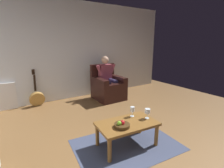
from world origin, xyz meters
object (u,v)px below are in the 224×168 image
(person_seated, at_px, (107,76))
(wine_glass_far, at_px, (147,112))
(guitar, at_px, (37,98))
(wine_glass_near, at_px, (132,110))
(coffee_table, at_px, (127,126))
(armchair, at_px, (108,87))
(fruit_bowl, at_px, (122,125))

(person_seated, height_order, wine_glass_far, person_seated)
(guitar, xyz_separation_m, wine_glass_near, (-1.13, 2.52, 0.30))
(person_seated, xyz_separation_m, wine_glass_far, (0.58, 2.25, -0.15))
(guitar, xyz_separation_m, wine_glass_far, (-1.29, 2.72, 0.30))
(coffee_table, relative_size, wine_glass_near, 5.70)
(armchair, xyz_separation_m, person_seated, (-0.00, -0.02, 0.33))
(coffee_table, xyz_separation_m, wine_glass_near, (-0.22, -0.14, 0.18))
(wine_glass_far, bearing_deg, person_seated, -104.50)
(person_seated, bearing_deg, armchair, 90.00)
(fruit_bowl, bearing_deg, wine_glass_near, -150.49)
(coffee_table, relative_size, fruit_bowl, 4.19)
(armchair, height_order, person_seated, person_seated)
(armchair, bearing_deg, person_seated, -90.00)
(wine_glass_far, height_order, fruit_bowl, wine_glass_far)
(wine_glass_near, xyz_separation_m, fruit_bowl, (0.37, 0.21, -0.09))
(fruit_bowl, bearing_deg, armchair, -116.42)
(guitar, bearing_deg, coffee_table, 108.95)
(person_seated, height_order, fruit_bowl, person_seated)
(wine_glass_near, distance_m, fruit_bowl, 0.44)
(wine_glass_far, relative_size, fruit_bowl, 0.71)
(armchair, distance_m, wine_glass_near, 2.17)
(guitar, relative_size, wine_glass_far, 5.70)
(guitar, distance_m, wine_glass_near, 2.78)
(person_seated, bearing_deg, coffee_table, 66.51)
(coffee_table, bearing_deg, wine_glass_near, -146.93)
(coffee_table, distance_m, fruit_bowl, 0.19)
(wine_glass_far, bearing_deg, guitar, -64.56)
(coffee_table, distance_m, wine_glass_far, 0.42)
(armchair, relative_size, fruit_bowl, 4.24)
(coffee_table, bearing_deg, armchair, -113.83)
(armchair, distance_m, coffee_table, 2.38)
(armchair, distance_m, fruit_bowl, 2.51)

